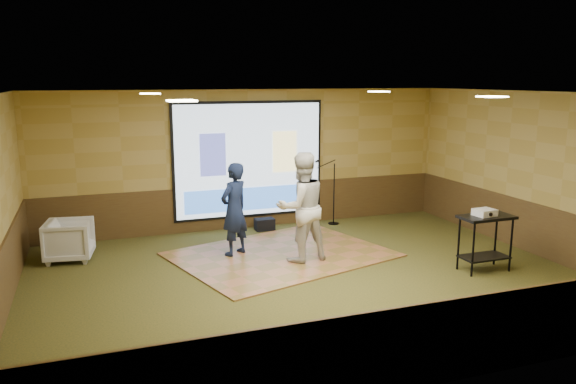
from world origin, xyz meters
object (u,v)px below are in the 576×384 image
object	(u,v)px
av_table	(486,232)
player_left	(234,209)
mic_stand	(332,203)
banquet_chair	(70,240)
dance_floor	(281,255)
duffel_bag	(265,224)
projector	(485,212)
player_right	(301,207)
projector_screen	(249,161)

from	to	relation	value
av_table	player_left	bearing A→B (deg)	149.55
mic_stand	banquet_chair	xyz separation A→B (m)	(-5.48, -0.74, -0.12)
dance_floor	duffel_bag	world-z (taller)	duffel_bag
player_left	mic_stand	bearing A→B (deg)	176.44
banquet_chair	duffel_bag	world-z (taller)	banquet_chair
mic_stand	projector	bearing A→B (deg)	-85.15
mic_stand	banquet_chair	size ratio (longest dim) A/B	1.84
av_table	mic_stand	xyz separation A→B (m)	(-1.18, 3.73, -0.18)
player_right	av_table	world-z (taller)	player_right
mic_stand	duffel_bag	bearing A→B (deg)	166.92
player_right	banquet_chair	xyz separation A→B (m)	(-3.90, 1.49, -0.63)
duffel_bag	player_right	bearing A→B (deg)	-90.39
projector_screen	player_left	world-z (taller)	projector_screen
projector_screen	player_left	bearing A→B (deg)	-113.92
dance_floor	banquet_chair	bearing A→B (deg)	164.27
duffel_bag	av_table	bearing A→B (deg)	-53.79
av_table	mic_stand	size ratio (longest dim) A/B	0.65
player_right	mic_stand	bearing A→B (deg)	-132.43
mic_stand	duffel_bag	world-z (taller)	mic_stand
player_right	av_table	size ratio (longest dim) A/B	2.02
banquet_chair	av_table	bearing A→B (deg)	-105.30
projector_screen	mic_stand	size ratio (longest dim) A/B	2.23
projector_screen	av_table	world-z (taller)	projector_screen
mic_stand	projector_screen	bearing A→B (deg)	156.64
projector_screen	av_table	size ratio (longest dim) A/B	3.45
projector	banquet_chair	size ratio (longest dim) A/B	0.41
player_right	projector	distance (m)	3.10
projector_screen	mic_stand	distance (m)	2.08
av_table	duffel_bag	distance (m)	4.68
projector_screen	dance_floor	xyz separation A→B (m)	(-0.01, -2.13, -1.46)
projector	duffel_bag	world-z (taller)	projector
projector_screen	player_left	distance (m)	2.11
player_right	player_left	bearing A→B (deg)	-42.12
player_right	projector	world-z (taller)	player_right
dance_floor	player_left	world-z (taller)	player_left
player_left	mic_stand	world-z (taller)	player_left
projector_screen	player_right	distance (m)	2.63
dance_floor	player_right	distance (m)	1.11
duffel_bag	projector_screen	bearing A→B (deg)	124.73
dance_floor	mic_stand	distance (m)	2.58
dance_floor	av_table	xyz separation A→B (m)	(2.98, -1.95, 0.66)
banquet_chair	projector_screen	bearing A→B (deg)	-64.64
projector	mic_stand	distance (m)	3.92
player_left	duffel_bag	xyz separation A→B (m)	(1.05, 1.52, -0.76)
dance_floor	projector	world-z (taller)	projector
projector_screen	projector	bearing A→B (deg)	-54.14
player_left	banquet_chair	size ratio (longest dim) A/B	2.11
projector_screen	banquet_chair	world-z (taller)	projector_screen
banquet_chair	duffel_bag	bearing A→B (deg)	-70.14
player_left	projector	distance (m)	4.36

